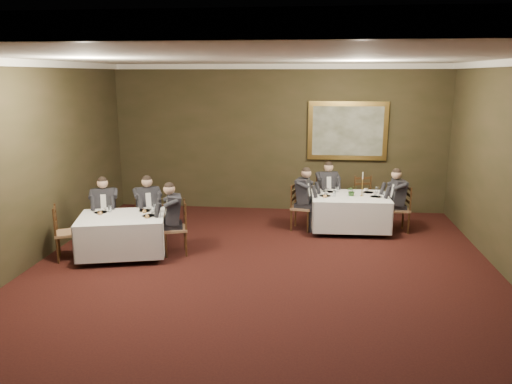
% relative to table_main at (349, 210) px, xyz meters
% --- Properties ---
extents(ground, '(10.00, 10.00, 0.00)m').
position_rel_table_main_xyz_m(ground, '(-1.63, -3.39, -0.45)').
color(ground, black).
rests_on(ground, ground).
extents(ceiling, '(8.00, 10.00, 0.10)m').
position_rel_table_main_xyz_m(ceiling, '(-1.63, -3.39, 3.05)').
color(ceiling, silver).
rests_on(ceiling, back_wall).
extents(back_wall, '(8.00, 0.10, 3.50)m').
position_rel_table_main_xyz_m(back_wall, '(-1.63, 1.61, 1.30)').
color(back_wall, '#2D2A16').
rests_on(back_wall, ground).
extents(crown_molding, '(8.00, 10.00, 0.12)m').
position_rel_table_main_xyz_m(crown_molding, '(-1.63, -3.39, 2.99)').
color(crown_molding, white).
rests_on(crown_molding, back_wall).
extents(table_main, '(1.67, 1.29, 0.67)m').
position_rel_table_main_xyz_m(table_main, '(0.00, 0.00, 0.00)').
color(table_main, black).
rests_on(table_main, ground).
extents(table_second, '(1.77, 1.51, 0.67)m').
position_rel_table_main_xyz_m(table_second, '(-4.23, -2.03, -0.00)').
color(table_second, black).
rests_on(table_second, ground).
extents(chair_main_backleft, '(0.53, 0.52, 1.00)m').
position_rel_table_main_xyz_m(chair_main_backleft, '(-0.47, 0.81, -0.17)').
color(chair_main_backleft, '#8E6848').
rests_on(chair_main_backleft, ground).
extents(diner_main_backleft, '(0.51, 0.57, 1.35)m').
position_rel_table_main_xyz_m(diner_main_backleft, '(-0.46, 0.80, 0.06)').
color(diner_main_backleft, black).
rests_on(diner_main_backleft, chair_main_backleft).
extents(chair_main_backright, '(0.53, 0.51, 1.00)m').
position_rel_table_main_xyz_m(chair_main_backright, '(0.40, 0.85, -0.17)').
color(chair_main_backright, '#8E6848').
rests_on(chair_main_backright, ground).
extents(chair_main_endleft, '(0.50, 0.52, 1.00)m').
position_rel_table_main_xyz_m(chair_main_endleft, '(-1.02, -0.03, -0.17)').
color(chair_main_endleft, '#8E6848').
rests_on(chair_main_endleft, ground).
extents(diner_main_endleft, '(0.55, 0.49, 1.35)m').
position_rel_table_main_xyz_m(diner_main_endleft, '(-1.01, -0.04, 0.06)').
color(diner_main_endleft, black).
rests_on(diner_main_endleft, chair_main_endleft).
extents(chair_main_endright, '(0.48, 0.49, 1.00)m').
position_rel_table_main_xyz_m(chair_main_endright, '(1.02, 0.04, -0.17)').
color(chair_main_endright, '#8E6848').
rests_on(chair_main_endright, ground).
extents(diner_main_endright, '(0.53, 0.46, 1.35)m').
position_rel_table_main_xyz_m(diner_main_endright, '(1.01, 0.04, 0.06)').
color(diner_main_endright, black).
rests_on(diner_main_endright, chair_main_endright).
extents(chair_sec_backleft, '(0.54, 0.53, 1.00)m').
position_rel_table_main_xyz_m(chair_sec_backleft, '(-4.82, -1.38, -0.17)').
color(chair_sec_backleft, '#8E6848').
rests_on(chair_sec_backleft, ground).
extents(diner_sec_backleft, '(0.52, 0.58, 1.35)m').
position_rel_table_main_xyz_m(diner_sec_backleft, '(-4.81, -1.39, 0.06)').
color(diner_sec_backleft, black).
rests_on(diner_sec_backleft, chair_sec_backleft).
extents(chair_sec_backright, '(0.59, 0.58, 1.00)m').
position_rel_table_main_xyz_m(chair_sec_backright, '(-4.03, -1.17, -0.17)').
color(chair_sec_backright, '#8E6848').
rests_on(chair_sec_backright, ground).
extents(diner_sec_backright, '(0.58, 0.61, 1.35)m').
position_rel_table_main_xyz_m(diner_sec_backright, '(-4.02, -1.18, 0.06)').
color(diner_sec_backright, black).
rests_on(diner_sec_backright, chair_sec_backright).
extents(chair_sec_endright, '(0.53, 0.55, 1.00)m').
position_rel_table_main_xyz_m(chair_sec_endright, '(-3.29, -1.79, -0.17)').
color(chair_sec_endright, '#8E6848').
rests_on(chair_sec_endright, ground).
extents(diner_sec_endright, '(0.58, 0.53, 1.35)m').
position_rel_table_main_xyz_m(diner_sec_endright, '(-3.30, -1.80, 0.06)').
color(diner_sec_endright, black).
rests_on(diner_sec_endright, chair_sec_endright).
extents(chair_sec_endleft, '(0.56, 0.57, 1.00)m').
position_rel_table_main_xyz_m(chair_sec_endleft, '(-5.16, -2.27, -0.17)').
color(chair_sec_endleft, '#8E6848').
rests_on(chair_sec_endleft, ground).
extents(centerpiece, '(0.25, 0.23, 0.23)m').
position_rel_table_main_xyz_m(centerpiece, '(0.03, -0.00, 0.43)').
color(centerpiece, '#2D5926').
rests_on(centerpiece, table_main).
extents(candlestick, '(0.08, 0.08, 0.53)m').
position_rel_table_main_xyz_m(candlestick, '(0.24, 0.01, 0.51)').
color(candlestick, gold).
rests_on(candlestick, table_main).
extents(place_setting_table_main, '(0.33, 0.31, 0.14)m').
position_rel_table_main_xyz_m(place_setting_table_main, '(-0.39, 0.35, 0.35)').
color(place_setting_table_main, white).
rests_on(place_setting_table_main, table_main).
extents(place_setting_table_second, '(0.33, 0.31, 0.14)m').
position_rel_table_main_xyz_m(place_setting_table_second, '(-4.65, -1.80, 0.35)').
color(place_setting_table_second, white).
rests_on(place_setting_table_second, table_second).
extents(painting, '(1.86, 0.09, 1.37)m').
position_rel_table_main_xyz_m(painting, '(-0.00, 1.54, 1.51)').
color(painting, '#DCAF50').
rests_on(painting, back_wall).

